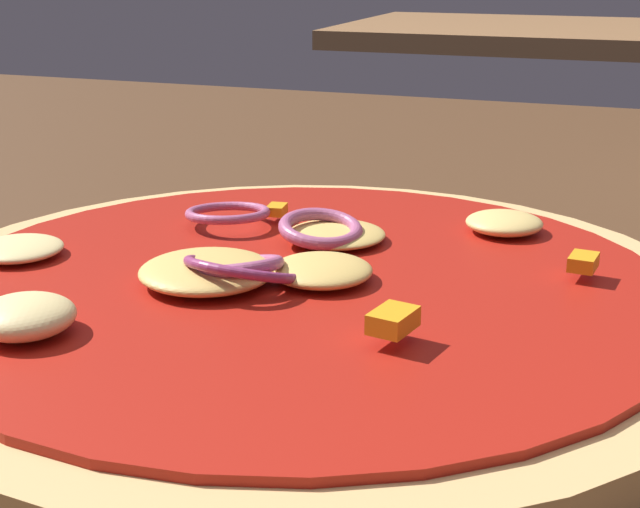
{
  "coord_description": "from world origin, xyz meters",
  "views": [
    {
      "loc": [
        0.14,
        -0.29,
        0.16
      ],
      "look_at": [
        0.03,
        0.02,
        0.05
      ],
      "focal_mm": 52.74,
      "sensor_mm": 36.0,
      "label": 1
    }
  ],
  "objects": [
    {
      "name": "background_table",
      "position": [
        -0.06,
        1.41,
        0.02
      ],
      "size": [
        0.7,
        0.49,
        0.03
      ],
      "color": "brown",
      "rests_on": "ground"
    },
    {
      "name": "dining_table",
      "position": [
        0.0,
        0.0,
        0.02
      ],
      "size": [
        1.22,
        1.08,
        0.03
      ],
      "color": "#4C301C",
      "rests_on": "ground"
    },
    {
      "name": "pizza",
      "position": [
        0.03,
        0.0,
        0.04
      ],
      "size": [
        0.3,
        0.3,
        0.03
      ],
      "color": "tan",
      "rests_on": "dining_table"
    }
  ]
}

